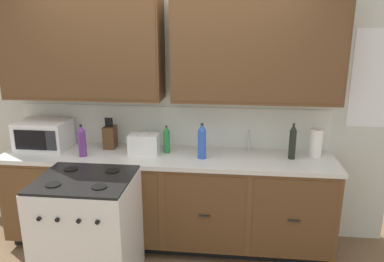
{
  "coord_description": "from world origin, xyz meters",
  "views": [
    {
      "loc": [
        0.6,
        -2.96,
        2.11
      ],
      "look_at": [
        0.24,
        0.27,
        1.18
      ],
      "focal_mm": 34.92,
      "sensor_mm": 36.0,
      "label": 1
    }
  ],
  "objects_px": {
    "bottle_violet": "(82,141)",
    "paper_towel_roll": "(316,143)",
    "knife_block": "(110,137)",
    "bottle_blue": "(202,141)",
    "bottle_dark": "(293,142)",
    "bottle_green": "(167,139)",
    "microwave": "(44,135)",
    "toaster": "(144,144)",
    "stove_range": "(89,230)"
  },
  "relations": [
    {
      "from": "bottle_blue",
      "to": "bottle_violet",
      "type": "height_order",
      "value": "bottle_blue"
    },
    {
      "from": "stove_range",
      "to": "knife_block",
      "type": "relative_size",
      "value": 3.06
    },
    {
      "from": "paper_towel_roll",
      "to": "bottle_blue",
      "type": "relative_size",
      "value": 0.79
    },
    {
      "from": "stove_range",
      "to": "paper_towel_roll",
      "type": "height_order",
      "value": "paper_towel_roll"
    },
    {
      "from": "stove_range",
      "to": "bottle_blue",
      "type": "distance_m",
      "value": 1.23
    },
    {
      "from": "bottle_blue",
      "to": "microwave",
      "type": "bearing_deg",
      "value": 175.89
    },
    {
      "from": "bottle_blue",
      "to": "bottle_green",
      "type": "relative_size",
      "value": 1.24
    },
    {
      "from": "bottle_violet",
      "to": "knife_block",
      "type": "bearing_deg",
      "value": 55.61
    },
    {
      "from": "bottle_violet",
      "to": "bottle_green",
      "type": "distance_m",
      "value": 0.78
    },
    {
      "from": "knife_block",
      "to": "bottle_dark",
      "type": "relative_size",
      "value": 0.94
    },
    {
      "from": "knife_block",
      "to": "bottle_blue",
      "type": "bearing_deg",
      "value": -11.98
    },
    {
      "from": "bottle_violet",
      "to": "toaster",
      "type": "bearing_deg",
      "value": 14.01
    },
    {
      "from": "microwave",
      "to": "paper_towel_roll",
      "type": "height_order",
      "value": "microwave"
    },
    {
      "from": "paper_towel_roll",
      "to": "bottle_green",
      "type": "bearing_deg",
      "value": -178.24
    },
    {
      "from": "paper_towel_roll",
      "to": "bottle_violet",
      "type": "height_order",
      "value": "bottle_violet"
    },
    {
      "from": "stove_range",
      "to": "toaster",
      "type": "xyz_separation_m",
      "value": [
        0.33,
        0.65,
        0.56
      ]
    },
    {
      "from": "paper_towel_roll",
      "to": "bottle_dark",
      "type": "xyz_separation_m",
      "value": [
        -0.22,
        -0.09,
        0.03
      ]
    },
    {
      "from": "microwave",
      "to": "bottle_green",
      "type": "xyz_separation_m",
      "value": [
        1.22,
        0.01,
        -0.01
      ]
    },
    {
      "from": "stove_range",
      "to": "bottle_violet",
      "type": "relative_size",
      "value": 3.14
    },
    {
      "from": "toaster",
      "to": "bottle_dark",
      "type": "bearing_deg",
      "value": 0.28
    },
    {
      "from": "knife_block",
      "to": "bottle_violet",
      "type": "height_order",
      "value": "knife_block"
    },
    {
      "from": "stove_range",
      "to": "toaster",
      "type": "bearing_deg",
      "value": 62.83
    },
    {
      "from": "bottle_green",
      "to": "bottle_dark",
      "type": "xyz_separation_m",
      "value": [
        1.16,
        -0.05,
        0.03
      ]
    },
    {
      "from": "bottle_violet",
      "to": "paper_towel_roll",
      "type": "bearing_deg",
      "value": 6.19
    },
    {
      "from": "bottle_dark",
      "to": "paper_towel_roll",
      "type": "bearing_deg",
      "value": 21.59
    },
    {
      "from": "stove_range",
      "to": "bottle_violet",
      "type": "height_order",
      "value": "bottle_violet"
    },
    {
      "from": "bottle_blue",
      "to": "bottle_violet",
      "type": "relative_size",
      "value": 1.09
    },
    {
      "from": "stove_range",
      "to": "toaster",
      "type": "relative_size",
      "value": 3.39
    },
    {
      "from": "paper_towel_roll",
      "to": "bottle_green",
      "type": "distance_m",
      "value": 1.39
    },
    {
      "from": "knife_block",
      "to": "bottle_dark",
      "type": "xyz_separation_m",
      "value": [
        1.74,
        -0.12,
        0.05
      ]
    },
    {
      "from": "toaster",
      "to": "bottle_blue",
      "type": "distance_m",
      "value": 0.56
    },
    {
      "from": "bottle_green",
      "to": "microwave",
      "type": "bearing_deg",
      "value": -179.43
    },
    {
      "from": "bottle_blue",
      "to": "bottle_green",
      "type": "xyz_separation_m",
      "value": [
        -0.35,
        0.12,
        -0.03
      ]
    },
    {
      "from": "bottle_green",
      "to": "bottle_blue",
      "type": "bearing_deg",
      "value": -19.78
    },
    {
      "from": "toaster",
      "to": "bottle_green",
      "type": "distance_m",
      "value": 0.22
    },
    {
      "from": "microwave",
      "to": "bottle_dark",
      "type": "distance_m",
      "value": 2.38
    },
    {
      "from": "toaster",
      "to": "bottle_violet",
      "type": "xyz_separation_m",
      "value": [
        -0.55,
        -0.14,
        0.05
      ]
    },
    {
      "from": "stove_range",
      "to": "microwave",
      "type": "distance_m",
      "value": 1.14
    },
    {
      "from": "paper_towel_roll",
      "to": "bottle_blue",
      "type": "distance_m",
      "value": 1.05
    },
    {
      "from": "stove_range",
      "to": "bottle_dark",
      "type": "relative_size",
      "value": 2.87
    },
    {
      "from": "paper_towel_roll",
      "to": "bottle_blue",
      "type": "xyz_separation_m",
      "value": [
        -1.04,
        -0.17,
        0.03
      ]
    },
    {
      "from": "bottle_green",
      "to": "knife_block",
      "type": "bearing_deg",
      "value": 172.96
    },
    {
      "from": "knife_block",
      "to": "bottle_violet",
      "type": "distance_m",
      "value": 0.32
    },
    {
      "from": "microwave",
      "to": "bottle_dark",
      "type": "bearing_deg",
      "value": -0.81
    },
    {
      "from": "bottle_violet",
      "to": "stove_range",
      "type": "bearing_deg",
      "value": -67.3
    },
    {
      "from": "toaster",
      "to": "bottle_blue",
      "type": "relative_size",
      "value": 0.85
    },
    {
      "from": "toaster",
      "to": "knife_block",
      "type": "bearing_deg",
      "value": 161.5
    },
    {
      "from": "bottle_dark",
      "to": "stove_range",
      "type": "bearing_deg",
      "value": -158.88
    },
    {
      "from": "microwave",
      "to": "bottle_green",
      "type": "relative_size",
      "value": 1.81
    },
    {
      "from": "paper_towel_roll",
      "to": "bottle_dark",
      "type": "height_order",
      "value": "bottle_dark"
    }
  ]
}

